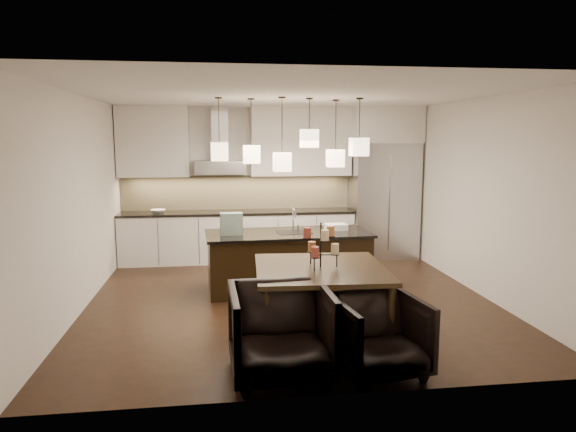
{
  "coord_description": "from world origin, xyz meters",
  "views": [
    {
      "loc": [
        -0.94,
        -6.86,
        2.22
      ],
      "look_at": [
        0.0,
        0.2,
        1.15
      ],
      "focal_mm": 32.0,
      "sensor_mm": 36.0,
      "label": 1
    }
  ],
  "objects": [
    {
      "name": "candle_d",
      "position": [
        0.26,
        -1.42,
        1.22
      ],
      "size": [
        0.09,
        0.09,
        0.11
      ],
      "primitive_type": "cylinder",
      "rotation": [
        0.0,
        0.0,
        -0.05
      ],
      "color": "#C8783B",
      "rests_on": "candelabra"
    },
    {
      "name": "pendant_e",
      "position": [
        1.05,
        0.37,
        2.11
      ],
      "size": [
        0.24,
        0.24,
        0.26
      ],
      "primitive_type": "cube",
      "color": "beige",
      "rests_on": "ceiling"
    },
    {
      "name": "tote_bag",
      "position": [
        -0.79,
        0.44,
        1.02
      ],
      "size": [
        0.33,
        0.18,
        0.32
      ],
      "primitive_type": "cube",
      "rotation": [
        0.0,
        0.0,
        0.05
      ],
      "color": "#1A4428",
      "rests_on": "island_top"
    },
    {
      "name": "candelabra",
      "position": [
        0.13,
        -1.51,
        1.09
      ],
      "size": [
        0.42,
        0.42,
        0.49
      ],
      "primitive_type": null,
      "rotation": [
        0.0,
        0.0,
        -0.05
      ],
      "color": "black",
      "rests_on": "dining_table"
    },
    {
      "name": "faucet",
      "position": [
        0.13,
        0.61,
        1.04
      ],
      "size": [
        0.11,
        0.23,
        0.35
      ],
      "primitive_type": null,
      "rotation": [
        0.0,
        0.0,
        0.05
      ],
      "color": "silver",
      "rests_on": "island_top"
    },
    {
      "name": "lower_cabinets",
      "position": [
        -0.62,
        2.43,
        0.44
      ],
      "size": [
        4.21,
        0.62,
        0.88
      ],
      "primitive_type": "cube",
      "color": "silver",
      "rests_on": "floor"
    },
    {
      "name": "ceiling",
      "position": [
        0.0,
        0.0,
        2.81
      ],
      "size": [
        5.5,
        5.5,
        0.02
      ],
      "primitive_type": "cube",
      "color": "white",
      "rests_on": "wall_back"
    },
    {
      "name": "candle_e",
      "position": [
        -0.02,
        -1.48,
        1.22
      ],
      "size": [
        0.09,
        0.09,
        0.11
      ],
      "primitive_type": "cylinder",
      "rotation": [
        0.0,
        0.0,
        -0.05
      ],
      "color": "#A34134",
      "rests_on": "candelabra"
    },
    {
      "name": "fridge_panel",
      "position": [
        2.1,
        2.38,
        2.47
      ],
      "size": [
        1.26,
        0.72,
        0.65
      ],
      "primitive_type": "cube",
      "color": "silver",
      "rests_on": "refrigerator"
    },
    {
      "name": "hood_canopy",
      "position": [
        -0.93,
        2.48,
        1.72
      ],
      "size": [
        0.9,
        0.52,
        0.24
      ],
      "primitive_type": "cube",
      "color": "#B7B7BA",
      "rests_on": "wall_back"
    },
    {
      "name": "wall_front",
      "position": [
        0.0,
        -2.76,
        1.4
      ],
      "size": [
        5.5,
        0.02,
        2.8
      ],
      "primitive_type": "cube",
      "color": "silver",
      "rests_on": "ground"
    },
    {
      "name": "countertop",
      "position": [
        -0.62,
        2.43,
        0.9
      ],
      "size": [
        4.21,
        0.66,
        0.04
      ],
      "primitive_type": "cube",
      "color": "black",
      "rests_on": "lower_cabinets"
    },
    {
      "name": "pendant_b",
      "position": [
        -0.47,
        0.67,
        2.0
      ],
      "size": [
        0.24,
        0.24,
        0.26
      ],
      "primitive_type": "cube",
      "color": "beige",
      "rests_on": "ceiling"
    },
    {
      "name": "refrigerator",
      "position": [
        2.1,
        2.38,
        1.07
      ],
      "size": [
        1.2,
        0.72,
        2.15
      ],
      "primitive_type": "cube",
      "color": "#B7B7BA",
      "rests_on": "floor"
    },
    {
      "name": "island_top",
      "position": [
        0.04,
        0.51,
        0.84
      ],
      "size": [
        2.46,
        1.13,
        0.04
      ],
      "primitive_type": "cube",
      "rotation": [
        0.0,
        0.0,
        0.05
      ],
      "color": "black",
      "rests_on": "island_body"
    },
    {
      "name": "candle_f",
      "position": [
        0.14,
        -1.66,
        1.22
      ],
      "size": [
        0.09,
        0.09,
        0.11
      ],
      "primitive_type": "cylinder",
      "rotation": [
        0.0,
        0.0,
        -0.05
      ],
      "color": "beige",
      "rests_on": "candelabra"
    },
    {
      "name": "backsplash",
      "position": [
        -0.62,
        2.73,
        1.24
      ],
      "size": [
        4.21,
        0.02,
        0.63
      ],
      "primitive_type": "cube",
      "color": "tan",
      "rests_on": "countertop"
    },
    {
      "name": "pendant_a",
      "position": [
        -0.94,
        0.54,
        2.04
      ],
      "size": [
        0.24,
        0.24,
        0.26
      ],
      "primitive_type": "cube",
      "color": "beige",
      "rests_on": "ceiling"
    },
    {
      "name": "candle_b",
      "position": [
        0.06,
        -1.37,
        1.04
      ],
      "size": [
        0.09,
        0.09,
        0.11
      ],
      "primitive_type": "cylinder",
      "rotation": [
        0.0,
        0.0,
        -0.05
      ],
      "color": "#C8783B",
      "rests_on": "candelabra"
    },
    {
      "name": "food_container",
      "position": [
        0.79,
        0.61,
        0.91
      ],
      "size": [
        0.33,
        0.24,
        0.09
      ],
      "primitive_type": "cube",
      "rotation": [
        0.0,
        0.0,
        0.05
      ],
      "color": "silver",
      "rests_on": "island_top"
    },
    {
      "name": "armchair_right",
      "position": [
        0.54,
        -2.37,
        0.37
      ],
      "size": [
        0.91,
        0.93,
        0.74
      ],
      "primitive_type": "imported",
      "rotation": [
        0.0,
        0.0,
        0.15
      ],
      "color": "black",
      "rests_on": "floor"
    },
    {
      "name": "dining_table",
      "position": [
        0.13,
        -1.51,
        0.42
      ],
      "size": [
        1.47,
        1.47,
        0.84
      ],
      "primitive_type": null,
      "rotation": [
        0.0,
        0.0,
        -0.05
      ],
      "color": "black",
      "rests_on": "floor"
    },
    {
      "name": "hood_chimney",
      "position": [
        -0.93,
        2.59,
        2.32
      ],
      "size": [
        0.3,
        0.28,
        0.96
      ],
      "primitive_type": "cube",
      "color": "#B7B7BA",
      "rests_on": "hood_canopy"
    },
    {
      "name": "pendant_d",
      "position": [
        0.79,
        0.75,
        1.93
      ],
      "size": [
        0.24,
        0.24,
        0.26
      ],
      "primitive_type": "cube",
      "color": "beige",
      "rests_on": "ceiling"
    },
    {
      "name": "floor",
      "position": [
        0.0,
        0.0,
        -0.01
      ],
      "size": [
        5.5,
        5.5,
        0.02
      ],
      "primitive_type": "cube",
      "color": "black",
      "rests_on": "ground"
    },
    {
      "name": "candle_a",
      "position": [
        0.29,
        -1.52,
        1.04
      ],
      "size": [
        0.09,
        0.09,
        0.11
      ],
      "primitive_type": "cylinder",
      "rotation": [
        0.0,
        0.0,
        -0.05
      ],
      "color": "beige",
      "rests_on": "candelabra"
    },
    {
      "name": "armchair_left",
      "position": [
        -0.41,
        -2.33,
        0.44
      ],
      "size": [
        0.96,
        0.99,
        0.87
      ],
      "primitive_type": "imported",
      "rotation": [
        0.0,
        0.0,
        0.03
      ],
      "color": "black",
      "rests_on": "floor"
    },
    {
      "name": "upper_cab_right",
      "position": [
        0.55,
        2.57,
        2.17
      ],
      "size": [
        1.85,
        0.35,
        1.25
      ],
      "primitive_type": "cube",
      "color": "silver",
      "rests_on": "wall_back"
    },
    {
      "name": "wall_left",
      "position": [
        -2.76,
        0.0,
        1.4
      ],
      "size": [
        0.02,
        5.5,
        2.8
      ],
      "primitive_type": "cube",
      "color": "silver",
      "rests_on": "ground"
    },
    {
      "name": "island_body",
      "position": [
        0.04,
        0.51,
        0.41
      ],
      "size": [
        2.38,
        1.06,
        0.82
      ],
      "primitive_type": "cube",
      "rotation": [
        0.0,
        0.0,
        0.05
      ],
      "color": "black",
      "rests_on": "floor"
    },
    {
      "name": "upper_cab_left",
      "position": [
        -2.1,
        2.57,
        2.17
      ],
      "size": [
        1.25,
        0.35,
        1.25
      ],
      "primitive_type": "cube",
      "color": "silver",
      "rests_on": "wall_back"
    },
    {
      "name": "wall_right",
      "position": [
        2.76,
        0.0,
        1.4
      ],
      "size": [
        0.02,
        5.5,
        2.8
      ],
      "primitive_type": "cube",
      "color": "silver",
      "rests_on": "ground"
    },
    {
      "name": "fruit_bowl",
      "position": [
        -2.04,
        2.38,
        0.95
      ],
      "size": [
        0.28,
        0.28,
        0.06
      ],
      "primitive_type": "imported",
      "rotation": [
        0.0,
        0.0,
        0.1
      ],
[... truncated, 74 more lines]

